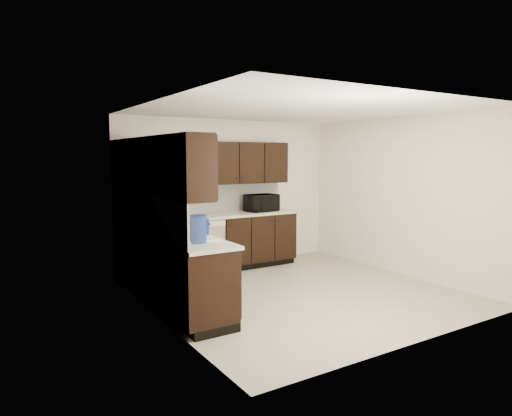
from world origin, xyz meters
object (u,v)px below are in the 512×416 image
(sink, at_px, (186,242))
(microwave, at_px, (262,203))
(storage_bin, at_px, (175,227))
(blue_pitcher, at_px, (198,229))
(toaster_oven, at_px, (149,212))

(sink, xyz_separation_m, microwave, (2.11, 1.66, 0.21))
(sink, relative_size, storage_bin, 1.75)
(sink, bearing_deg, storage_bin, 98.87)
(storage_bin, relative_size, blue_pitcher, 1.54)
(toaster_oven, relative_size, storage_bin, 0.75)
(sink, relative_size, blue_pitcher, 2.71)
(sink, xyz_separation_m, toaster_oven, (0.15, 1.75, 0.17))
(blue_pitcher, bearing_deg, microwave, 34.31)
(microwave, distance_m, toaster_oven, 1.96)
(storage_bin, bearing_deg, blue_pitcher, -88.04)
(storage_bin, bearing_deg, toaster_oven, 82.79)
(microwave, relative_size, blue_pitcher, 1.75)
(toaster_oven, xyz_separation_m, blue_pitcher, (-0.17, -2.11, 0.04))
(toaster_oven, bearing_deg, blue_pitcher, -113.36)
(sink, height_order, blue_pitcher, blue_pitcher)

